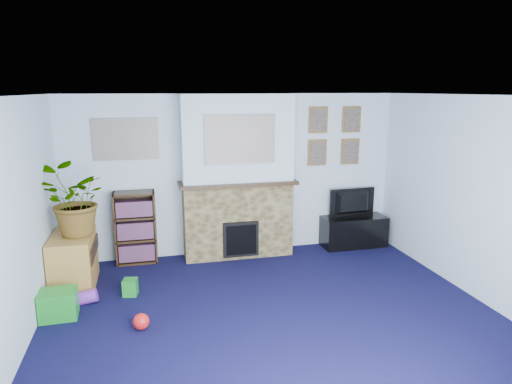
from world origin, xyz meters
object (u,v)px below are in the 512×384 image
object	(u,v)px
bookshelf	(136,229)
sideboard	(74,260)
television	(354,203)
tv_stand	(353,232)

from	to	relation	value
bookshelf	sideboard	xyz separation A→B (m)	(-0.76, -0.68, -0.15)
television	tv_stand	bearing A→B (deg)	86.43
tv_stand	sideboard	distance (m)	4.17
bookshelf	sideboard	distance (m)	1.03
television	sideboard	size ratio (longest dim) A/B	0.87
tv_stand	television	bearing A→B (deg)	90.00
tv_stand	television	world-z (taller)	television
television	sideboard	xyz separation A→B (m)	(-4.12, -0.62, -0.35)
television	bookshelf	size ratio (longest dim) A/B	0.73
tv_stand	sideboard	xyz separation A→B (m)	(-4.12, -0.60, 0.12)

